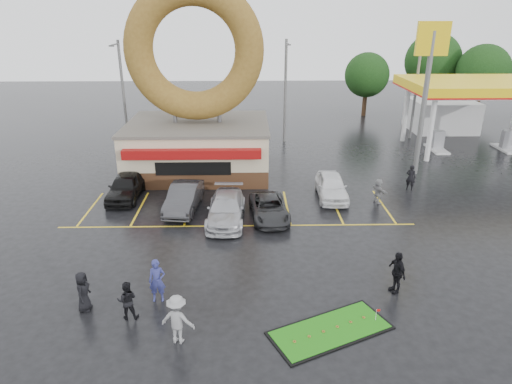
{
  "coord_description": "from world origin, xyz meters",
  "views": [
    {
      "loc": [
        0.56,
        -19.66,
        11.26
      ],
      "look_at": [
        1.04,
        3.0,
        2.2
      ],
      "focal_mm": 32.0,
      "sensor_mm": 36.0,
      "label": 1
    }
  ],
  "objects_px": {
    "streetlight_right": "(417,87)",
    "putting_green": "(330,330)",
    "car_grey": "(269,208)",
    "donut_shop": "(197,112)",
    "shell_sign": "(428,71)",
    "car_black": "(126,186)",
    "gas_station": "(463,101)",
    "streetlight_mid": "(285,89)",
    "car_white": "(331,186)",
    "person_blue": "(157,281)",
    "person_cameraman": "(397,272)",
    "streetlight_left": "(123,92)",
    "car_dgrey": "(184,198)",
    "dumpster": "(135,168)",
    "car_silver": "(226,209)"
  },
  "relations": [
    {
      "from": "streetlight_left",
      "to": "car_dgrey",
      "type": "bearing_deg",
      "value": -64.49
    },
    {
      "from": "dumpster",
      "to": "streetlight_right",
      "type": "bearing_deg",
      "value": 38.24
    },
    {
      "from": "gas_station",
      "to": "shell_sign",
      "type": "xyz_separation_m",
      "value": [
        -7.0,
        -8.94,
        3.68
      ]
    },
    {
      "from": "person_blue",
      "to": "person_cameraman",
      "type": "xyz_separation_m",
      "value": [
        10.04,
        0.45,
        0.0
      ]
    },
    {
      "from": "streetlight_mid",
      "to": "putting_green",
      "type": "distance_m",
      "value": 27.04
    },
    {
      "from": "streetlight_left",
      "to": "car_grey",
      "type": "height_order",
      "value": "streetlight_left"
    },
    {
      "from": "streetlight_mid",
      "to": "person_blue",
      "type": "bearing_deg",
      "value": -106.3
    },
    {
      "from": "car_black",
      "to": "person_blue",
      "type": "height_order",
      "value": "person_blue"
    },
    {
      "from": "person_cameraman",
      "to": "streetlight_right",
      "type": "bearing_deg",
      "value": 144.18
    },
    {
      "from": "car_white",
      "to": "putting_green",
      "type": "relative_size",
      "value": 0.9
    },
    {
      "from": "donut_shop",
      "to": "dumpster",
      "type": "relative_size",
      "value": 7.5
    },
    {
      "from": "streetlight_right",
      "to": "car_black",
      "type": "distance_m",
      "value": 27.52
    },
    {
      "from": "streetlight_mid",
      "to": "dumpster",
      "type": "relative_size",
      "value": 5.0
    },
    {
      "from": "car_white",
      "to": "car_black",
      "type": "bearing_deg",
      "value": -178.86
    },
    {
      "from": "streetlight_mid",
      "to": "car_black",
      "type": "bearing_deg",
      "value": -130.17
    },
    {
      "from": "car_silver",
      "to": "putting_green",
      "type": "height_order",
      "value": "car_silver"
    },
    {
      "from": "car_silver",
      "to": "streetlight_mid",
      "type": "bearing_deg",
      "value": 76.66
    },
    {
      "from": "streetlight_left",
      "to": "person_blue",
      "type": "height_order",
      "value": "streetlight_left"
    },
    {
      "from": "car_grey",
      "to": "donut_shop",
      "type": "bearing_deg",
      "value": 114.67
    },
    {
      "from": "car_black",
      "to": "putting_green",
      "type": "relative_size",
      "value": 0.92
    },
    {
      "from": "car_grey",
      "to": "dumpster",
      "type": "bearing_deg",
      "value": 137.49
    },
    {
      "from": "streetlight_mid",
      "to": "car_grey",
      "type": "distance_m",
      "value": 17.13
    },
    {
      "from": "donut_shop",
      "to": "car_dgrey",
      "type": "xyz_separation_m",
      "value": [
        -0.25,
        -7.2,
        -3.69
      ]
    },
    {
      "from": "streetlight_right",
      "to": "car_dgrey",
      "type": "bearing_deg",
      "value": -140.0
    },
    {
      "from": "car_dgrey",
      "to": "car_black",
      "type": "bearing_deg",
      "value": 160.21
    },
    {
      "from": "shell_sign",
      "to": "car_silver",
      "type": "xyz_separation_m",
      "value": [
        -13.64,
        -7.86,
        -6.64
      ]
    },
    {
      "from": "shell_sign",
      "to": "streetlight_right",
      "type": "relative_size",
      "value": 1.18
    },
    {
      "from": "car_black",
      "to": "car_silver",
      "type": "bearing_deg",
      "value": -27.49
    },
    {
      "from": "shell_sign",
      "to": "person_blue",
      "type": "xyz_separation_m",
      "value": [
        -16.16,
        -15.58,
        -6.44
      ]
    },
    {
      "from": "donut_shop",
      "to": "car_silver",
      "type": "height_order",
      "value": "donut_shop"
    },
    {
      "from": "car_dgrey",
      "to": "streetlight_left",
      "type": "bearing_deg",
      "value": 121.33
    },
    {
      "from": "car_grey",
      "to": "car_white",
      "type": "xyz_separation_m",
      "value": [
        4.14,
        3.02,
        0.15
      ]
    },
    {
      "from": "car_dgrey",
      "to": "person_blue",
      "type": "bearing_deg",
      "value": -83.66
    },
    {
      "from": "streetlight_left",
      "to": "putting_green",
      "type": "xyz_separation_m",
      "value": [
        13.67,
        -25.61,
        -4.75
      ]
    },
    {
      "from": "streetlight_mid",
      "to": "streetlight_right",
      "type": "height_order",
      "value": "same"
    },
    {
      "from": "streetlight_mid",
      "to": "car_silver",
      "type": "distance_m",
      "value": 17.87
    },
    {
      "from": "streetlight_right",
      "to": "dumpster",
      "type": "distance_m",
      "value": 25.98
    },
    {
      "from": "dumpster",
      "to": "car_black",
      "type": "bearing_deg",
      "value": -70.97
    },
    {
      "from": "streetlight_right",
      "to": "car_black",
      "type": "xyz_separation_m",
      "value": [
        -23.19,
        -14.26,
        -4.0
      ]
    },
    {
      "from": "streetlight_mid",
      "to": "car_grey",
      "type": "xyz_separation_m",
      "value": [
        -2.17,
        -16.48,
        -4.17
      ]
    },
    {
      "from": "person_cameraman",
      "to": "putting_green",
      "type": "height_order",
      "value": "person_cameraman"
    },
    {
      "from": "donut_shop",
      "to": "car_grey",
      "type": "height_order",
      "value": "donut_shop"
    },
    {
      "from": "car_grey",
      "to": "streetlight_mid",
      "type": "bearing_deg",
      "value": 77.64
    },
    {
      "from": "car_white",
      "to": "person_blue",
      "type": "xyz_separation_m",
      "value": [
        -9.13,
        -11.03,
        0.17
      ]
    },
    {
      "from": "gas_station",
      "to": "streetlight_mid",
      "type": "bearing_deg",
      "value": -179.92
    },
    {
      "from": "shell_sign",
      "to": "car_black",
      "type": "relative_size",
      "value": 2.29
    },
    {
      "from": "streetlight_left",
      "to": "person_blue",
      "type": "xyz_separation_m",
      "value": [
        6.84,
        -23.49,
        -3.84
      ]
    },
    {
      "from": "car_dgrey",
      "to": "streetlight_right",
      "type": "bearing_deg",
      "value": 45.82
    },
    {
      "from": "gas_station",
      "to": "putting_green",
      "type": "distance_m",
      "value": 31.46
    },
    {
      "from": "streetlight_right",
      "to": "putting_green",
      "type": "distance_m",
      "value": 30.61
    }
  ]
}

